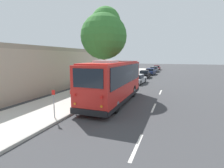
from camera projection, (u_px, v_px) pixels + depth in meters
name	position (u px, v px, depth m)	size (l,w,h in m)	color
ground_plane	(117.00, 101.00, 14.86)	(160.00, 160.00, 0.00)	#3D3D3F
sidewalk_slab	(77.00, 96.00, 16.19)	(80.00, 4.48, 0.15)	beige
curb_strip	(99.00, 98.00, 15.40)	(80.00, 0.14, 0.15)	#AAA69D
shuttle_bus	(113.00, 80.00, 14.07)	(8.87, 2.65, 3.47)	red
parked_sedan_silver	(137.00, 79.00, 24.45)	(4.35, 2.03, 1.28)	#A8AAAF
parked_sedan_black	(144.00, 74.00, 31.29)	(4.43, 1.78, 1.28)	black
parked_sedan_navy	(150.00, 72.00, 36.46)	(4.69, 1.92, 1.29)	#19234C
parked_sedan_gray	(154.00, 69.00, 42.78)	(4.71, 1.90, 1.28)	slate
parked_sedan_maroon	(157.00, 68.00, 49.53)	(4.43, 1.82, 1.26)	maroon
street_tree	(104.00, 33.00, 17.50)	(4.59, 4.59, 8.57)	brown
sign_post_near	(54.00, 104.00, 10.23)	(0.06, 0.22, 1.66)	gray
sign_post_far	(72.00, 99.00, 11.99)	(0.06, 0.22, 1.30)	gray
fire_hydrant	(115.00, 84.00, 20.46)	(0.22, 0.22, 0.81)	#99999E
building_backdrop	(46.00, 69.00, 21.66)	(24.29, 6.77, 4.72)	tan
lane_stripe_behind	(137.00, 147.00, 7.29)	(2.40, 0.14, 0.01)	silver
lane_stripe_mid	(154.00, 108.00, 12.86)	(2.40, 0.14, 0.01)	silver
lane_stripe_ahead	(161.00, 92.00, 18.43)	(2.40, 0.14, 0.01)	silver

